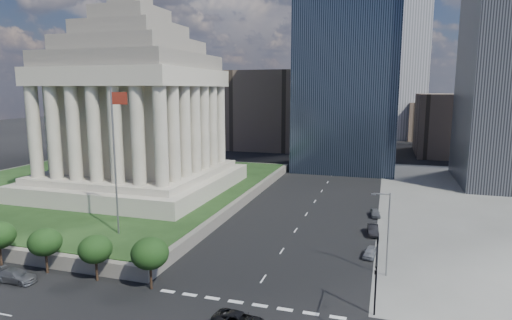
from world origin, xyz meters
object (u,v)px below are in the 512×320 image
at_px(flagpole, 115,153).
at_px(parked_sedan_far, 375,213).
at_px(street_lamp_north, 387,229).
at_px(parked_sedan_near, 370,252).
at_px(traffic_signal_ne, 376,271).
at_px(suv_grey, 16,276).
at_px(parked_sedan_mid, 373,230).
at_px(war_memorial, 134,90).

height_order(flagpole, parked_sedan_far, flagpole).
xyz_separation_m(flagpole, street_lamp_north, (35.16, 1.00, -7.45)).
xyz_separation_m(flagpole, parked_sedan_near, (33.33, 6.47, -12.48)).
bearing_deg(traffic_signal_ne, flagpole, 163.29).
bearing_deg(traffic_signal_ne, suv_grey, -176.06).
relative_size(flagpole, traffic_signal_ne, 2.50).
bearing_deg(parked_sedan_mid, flagpole, -160.44).
distance_m(traffic_signal_ne, parked_sedan_near, 17.42).
bearing_deg(parked_sedan_near, parked_sedan_far, 98.87).
distance_m(traffic_signal_ne, suv_grey, 39.45).
distance_m(flagpole, suv_grey, 18.58).
bearing_deg(suv_grey, street_lamp_north, -70.37).
height_order(traffic_signal_ne, street_lamp_north, street_lamp_north).
distance_m(suv_grey, parked_sedan_far, 53.88).
bearing_deg(flagpole, war_memorial, 116.89).
height_order(suv_grey, parked_sedan_mid, suv_grey).
distance_m(flagpole, traffic_signal_ne, 36.69).
xyz_separation_m(street_lamp_north, parked_sedan_near, (-1.83, 5.47, -5.03)).
xyz_separation_m(war_memorial, parked_sedan_far, (45.50, 1.10, -20.74)).
relative_size(war_memorial, parked_sedan_far, 10.03).
bearing_deg(parked_sedan_mid, traffic_signal_ne, -93.07).
xyz_separation_m(flagpole, parked_sedan_far, (33.33, 25.10, -12.45)).
xyz_separation_m(traffic_signal_ne, parked_sedan_near, (-1.00, 16.77, -4.62)).
xyz_separation_m(suv_grey, parked_sedan_near, (38.10, 19.47, -0.10)).
bearing_deg(parked_sedan_mid, parked_sedan_near, -95.30).
relative_size(war_memorial, street_lamp_north, 3.90).
height_order(war_memorial, parked_sedan_far, war_memorial).
relative_size(traffic_signal_ne, parked_sedan_mid, 1.85).
bearing_deg(war_memorial, traffic_signal_ne, -36.42).
xyz_separation_m(war_memorial, parked_sedan_mid, (45.50, -8.56, -20.69)).
bearing_deg(parked_sedan_near, suv_grey, -144.06).
bearing_deg(street_lamp_north, traffic_signal_ne, -94.19).
height_order(war_memorial, parked_sedan_mid, war_memorial).
bearing_deg(traffic_signal_ne, street_lamp_north, 85.81).
bearing_deg(street_lamp_north, parked_sedan_mid, 97.22).
xyz_separation_m(traffic_signal_ne, suv_grey, (-39.10, -2.70, -4.52)).
xyz_separation_m(flagpole, parked_sedan_mid, (33.33, 15.44, -12.40)).
bearing_deg(street_lamp_north, war_memorial, 154.08).
bearing_deg(street_lamp_north, suv_grey, -160.68).
bearing_deg(suv_grey, parked_sedan_mid, -52.95).
xyz_separation_m(parked_sedan_mid, parked_sedan_far, (0.00, 9.66, -0.05)).
bearing_deg(flagpole, street_lamp_north, 1.63).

